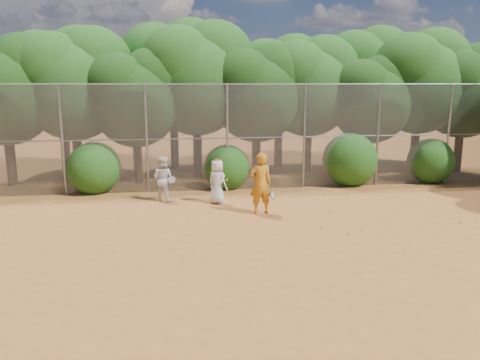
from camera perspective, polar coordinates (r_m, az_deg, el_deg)
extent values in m
plane|color=#A55C25|center=(12.57, 6.14, -7.11)|extent=(80.00, 80.00, 0.00)
cylinder|color=gray|center=(18.11, -20.84, 4.50)|extent=(0.09, 0.09, 4.00)
cylinder|color=gray|center=(17.68, -11.30, 4.89)|extent=(0.09, 0.09, 4.00)
cylinder|color=gray|center=(17.76, -1.56, 5.14)|extent=(0.09, 0.09, 4.00)
cylinder|color=gray|center=(18.33, 7.84, 5.24)|extent=(0.09, 0.09, 4.00)
cylinder|color=gray|center=(19.36, 16.46, 5.21)|extent=(0.09, 0.09, 4.00)
cylinder|color=gray|center=(20.77, 24.06, 5.09)|extent=(0.09, 0.09, 4.00)
cylinder|color=gray|center=(17.77, 1.68, 11.61)|extent=(20.00, 0.05, 0.05)
cylinder|color=gray|center=(17.89, 1.64, 5.19)|extent=(20.00, 0.04, 0.04)
cube|color=slate|center=(17.89, 1.64, 5.19)|extent=(20.00, 0.02, 4.00)
cylinder|color=black|center=(20.80, -26.21, 2.66)|extent=(0.38, 0.38, 2.38)
sphere|color=black|center=(20.61, -26.80, 9.06)|extent=(3.81, 3.81, 3.81)
sphere|color=black|center=(20.74, -24.68, 11.90)|extent=(3.05, 3.05, 3.05)
cylinder|color=black|center=(20.63, -19.19, 3.35)|extent=(0.38, 0.38, 2.52)
sphere|color=#1A4A12|center=(20.44, -19.66, 10.20)|extent=(4.03, 4.03, 4.03)
sphere|color=#1A4A12|center=(20.70, -17.39, 13.16)|extent=(3.23, 3.23, 3.23)
sphere|color=#1A4A12|center=(20.30, -21.99, 12.31)|extent=(3.02, 3.02, 3.02)
cylinder|color=black|center=(19.62, -12.36, 2.81)|extent=(0.36, 0.36, 2.17)
sphere|color=black|center=(19.41, -12.64, 9.02)|extent=(3.47, 3.47, 3.47)
sphere|color=black|center=(19.69, -10.62, 11.66)|extent=(2.78, 2.78, 2.78)
sphere|color=black|center=(19.19, -14.64, 10.97)|extent=(2.60, 2.60, 2.60)
cylinder|color=black|center=(20.53, -5.20, 4.11)|extent=(0.39, 0.39, 2.66)
sphere|color=#1A4A12|center=(20.35, -5.34, 11.41)|extent=(4.26, 4.26, 4.26)
sphere|color=#1A4A12|center=(20.85, -3.04, 14.37)|extent=(3.40, 3.40, 3.40)
sphere|color=#1A4A12|center=(20.02, -7.53, 13.79)|extent=(3.19, 3.19, 3.19)
cylinder|color=black|center=(20.24, 1.99, 3.49)|extent=(0.37, 0.37, 2.27)
sphere|color=black|center=(20.04, 2.04, 9.81)|extent=(3.64, 3.64, 3.64)
sphere|color=black|center=(20.52, 3.93, 12.38)|extent=(2.91, 2.91, 2.91)
sphere|color=black|center=(19.66, 0.33, 11.91)|extent=(2.73, 2.73, 2.73)
cylinder|color=black|center=(21.56, 8.21, 4.13)|extent=(0.38, 0.38, 2.45)
sphere|color=#1A4A12|center=(21.38, 8.40, 10.52)|extent=(3.92, 3.92, 3.92)
sphere|color=#1A4A12|center=(21.98, 10.20, 13.05)|extent=(3.14, 3.14, 3.14)
sphere|color=#1A4A12|center=(20.91, 6.84, 12.68)|extent=(2.94, 2.94, 2.94)
cylinder|color=black|center=(21.49, 15.36, 3.33)|extent=(0.36, 0.36, 2.10)
sphere|color=black|center=(21.30, 15.66, 8.81)|extent=(3.36, 3.36, 3.36)
sphere|color=black|center=(21.86, 17.08, 11.00)|extent=(2.69, 2.69, 2.69)
sphere|color=black|center=(20.82, 14.54, 10.66)|extent=(2.52, 2.52, 2.52)
cylinder|color=black|center=(23.08, 20.54, 4.17)|extent=(0.39, 0.39, 2.59)
sphere|color=#1A4A12|center=(22.91, 21.01, 10.47)|extent=(4.14, 4.14, 4.14)
sphere|color=#1A4A12|center=(23.69, 22.51, 12.89)|extent=(3.32, 3.32, 3.32)
sphere|color=#1A4A12|center=(22.31, 19.88, 12.67)|extent=(3.11, 3.11, 3.11)
cylinder|color=black|center=(23.86, 25.10, 3.70)|extent=(0.37, 0.37, 2.31)
sphere|color=black|center=(23.69, 25.58, 9.12)|extent=(3.70, 3.70, 3.70)
sphere|color=black|center=(24.40, 26.77, 11.24)|extent=(2.96, 2.96, 2.96)
sphere|color=black|center=(23.10, 24.76, 10.99)|extent=(2.77, 2.77, 2.77)
cylinder|color=black|center=(23.06, -20.55, 4.21)|extent=(0.39, 0.39, 2.62)
sphere|color=#1A4A12|center=(22.89, -21.03, 10.60)|extent=(4.20, 4.20, 4.20)
sphere|color=#1A4A12|center=(23.15, -18.91, 13.35)|extent=(3.36, 3.36, 3.36)
sphere|color=#1A4A12|center=(22.77, -23.21, 12.55)|extent=(3.15, 3.15, 3.15)
cylinder|color=black|center=(22.69, -8.01, 4.95)|extent=(0.40, 0.40, 2.80)
sphere|color=#1A4A12|center=(22.53, -8.21, 11.90)|extent=(4.48, 4.48, 4.48)
sphere|color=#1A4A12|center=(23.02, -5.99, 14.74)|extent=(3.58, 3.58, 3.58)
sphere|color=#1A4A12|center=(22.23, -10.37, 14.14)|extent=(3.36, 3.36, 3.36)
cylinder|color=black|center=(22.85, 4.68, 4.72)|extent=(0.38, 0.38, 2.52)
sphere|color=#1A4A12|center=(22.68, 4.79, 10.93)|extent=(4.03, 4.03, 4.03)
sphere|color=#1A4A12|center=(23.26, 6.60, 13.40)|extent=(3.23, 3.23, 3.23)
sphere|color=#1A4A12|center=(22.24, 3.18, 13.01)|extent=(3.02, 3.02, 3.02)
cylinder|color=black|center=(24.76, 14.64, 5.17)|extent=(0.40, 0.40, 2.73)
sphere|color=#1A4A12|center=(24.61, 14.97, 11.37)|extent=(4.37, 4.37, 4.37)
sphere|color=#1A4A12|center=(25.38, 16.59, 13.75)|extent=(3.49, 3.49, 3.49)
sphere|color=#1A4A12|center=(24.04, 13.66, 13.52)|extent=(3.28, 3.28, 3.28)
sphere|color=#1A4A12|center=(18.35, -17.37, 1.66)|extent=(2.00, 2.00, 2.00)
sphere|color=#1A4A12|center=(18.21, -1.64, 1.81)|extent=(1.80, 1.80, 1.80)
sphere|color=#1A4A12|center=(19.36, 13.24, 2.69)|extent=(2.20, 2.20, 2.20)
sphere|color=#1A4A12|center=(20.90, 22.23, 2.36)|extent=(1.90, 1.90, 1.90)
imported|color=orange|center=(14.59, 2.52, -0.43)|extent=(0.76, 0.54, 1.94)
torus|color=black|center=(14.54, 4.01, -1.79)|extent=(0.27, 0.29, 0.30)
cylinder|color=black|center=(14.65, 3.28, -1.89)|extent=(0.23, 0.21, 0.10)
imported|color=white|center=(15.90, -2.78, -0.20)|extent=(0.87, 0.86, 1.52)
ellipsoid|color=#B42219|center=(15.77, -2.80, 2.36)|extent=(0.22, 0.22, 0.13)
sphere|color=#BBD827|center=(15.72, -1.63, 0.01)|extent=(0.07, 0.07, 0.07)
imported|color=white|center=(16.46, -9.36, 0.15)|extent=(0.95, 0.90, 1.56)
torus|color=black|center=(16.16, -8.32, 0.04)|extent=(0.31, 0.14, 0.29)
cylinder|color=black|center=(16.37, -8.27, -0.08)|extent=(0.05, 0.28, 0.13)
sphere|color=#BBD827|center=(13.11, 13.07, -6.40)|extent=(0.07, 0.07, 0.07)
sphere|color=#BBD827|center=(15.28, 10.87, -3.69)|extent=(0.07, 0.07, 0.07)
sphere|color=#BBD827|center=(13.50, 14.52, -5.94)|extent=(0.07, 0.07, 0.07)
sphere|color=#BBD827|center=(15.25, 25.24, -4.66)|extent=(0.07, 0.07, 0.07)
sphere|color=#BBD827|center=(13.49, 9.83, -5.74)|extent=(0.07, 0.07, 0.07)
sphere|color=#BBD827|center=(17.82, 10.09, -1.44)|extent=(0.07, 0.07, 0.07)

